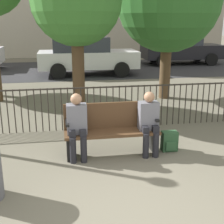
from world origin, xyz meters
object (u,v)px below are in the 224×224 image
object	(u,v)px
tree_2	(76,1)
parked_car_0	(86,55)
seated_person_1	(149,120)
park_bench	(111,127)
parked_car_2	(180,48)
tree_1	(169,0)
backpack	(169,141)
seated_person_0	(77,123)

from	to	relation	value
tree_2	parked_car_0	bearing A→B (deg)	83.30
seated_person_1	parked_car_0	distance (m)	8.48
seated_person_1	tree_2	xyz separation A→B (m)	(-1.06, 2.78, 2.11)
park_bench	parked_car_2	distance (m)	12.21
tree_1	parked_car_0	distance (m)	5.33
park_bench	tree_1	bearing A→B (deg)	59.28
backpack	seated_person_0	bearing A→B (deg)	-177.80
park_bench	parked_car_2	world-z (taller)	parked_car_2
backpack	parked_car_0	xyz separation A→B (m)	(-0.81, 8.40, 0.66)
backpack	tree_1	world-z (taller)	tree_1
park_bench	backpack	world-z (taller)	park_bench
seated_person_1	parked_car_0	xyz separation A→B (m)	(-0.39, 8.47, 0.21)
tree_1	parked_car_2	xyz separation A→B (m)	(3.23, 7.06, -2.01)
parked_car_2	tree_2	bearing A→B (deg)	-125.63
parked_car_2	seated_person_0	bearing A→B (deg)	-119.02
tree_1	parked_car_2	bearing A→B (deg)	65.42
parked_car_2	parked_car_0	bearing A→B (deg)	-154.03
tree_2	parked_car_2	distance (m)	10.32
seated_person_0	park_bench	bearing A→B (deg)	12.11
seated_person_0	parked_car_2	size ratio (longest dim) A/B	0.28
backpack	seated_person_1	bearing A→B (deg)	-171.17
seated_person_0	tree_1	size ratio (longest dim) A/B	0.26
tree_1	tree_2	world-z (taller)	tree_1
backpack	tree_1	size ratio (longest dim) A/B	0.08
seated_person_0	backpack	xyz separation A→B (m)	(1.69, 0.06, -0.46)
backpack	parked_car_2	xyz separation A→B (m)	(4.43, 10.96, 0.66)
park_bench	parked_car_2	xyz separation A→B (m)	(5.51, 10.89, 0.35)
backpack	tree_2	xyz separation A→B (m)	(-1.48, 2.71, 2.57)
tree_2	parked_car_2	world-z (taller)	tree_2
seated_person_0	parked_car_2	bearing A→B (deg)	60.98
parked_car_2	park_bench	bearing A→B (deg)	-116.82
seated_person_0	seated_person_1	distance (m)	1.26
seated_person_0	parked_car_0	world-z (taller)	parked_car_0
park_bench	tree_2	distance (m)	3.50
seated_person_1	park_bench	bearing A→B (deg)	168.54
seated_person_0	tree_1	distance (m)	5.38
park_bench	tree_2	size ratio (longest dim) A/B	0.43
tree_1	parked_car_0	xyz separation A→B (m)	(-2.01, 4.51, -2.01)
seated_person_1	parked_car_0	size ratio (longest dim) A/B	0.27
tree_2	parked_car_0	size ratio (longest dim) A/B	0.92
park_bench	backpack	distance (m)	1.12
backpack	parked_car_2	size ratio (longest dim) A/B	0.09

